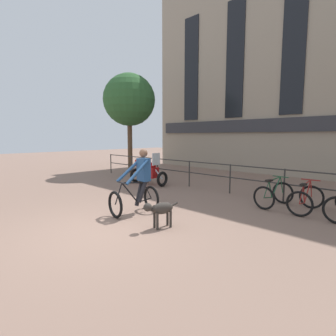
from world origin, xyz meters
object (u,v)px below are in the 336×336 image
(cyclist_with_bike, at_px, (138,185))
(parked_bicycle_near_lamp, at_px, (274,194))
(parked_bicycle_mid_left, at_px, (306,199))
(dog, at_px, (160,209))
(parked_motorcycle, at_px, (148,171))

(cyclist_with_bike, height_order, parked_bicycle_near_lamp, cyclist_with_bike)
(cyclist_with_bike, xyz_separation_m, parked_bicycle_mid_left, (3.16, 3.15, -0.41))
(parked_bicycle_mid_left, bearing_deg, cyclist_with_bike, 44.07)
(cyclist_with_bike, bearing_deg, parked_bicycle_mid_left, 51.37)
(dog, height_order, parked_bicycle_mid_left, parked_bicycle_mid_left)
(dog, distance_m, parked_bicycle_near_lamp, 3.72)
(parked_bicycle_near_lamp, bearing_deg, parked_motorcycle, 8.70)
(cyclist_with_bike, distance_m, parked_bicycle_mid_left, 4.48)
(cyclist_with_bike, distance_m, dog, 1.36)
(parked_motorcycle, xyz_separation_m, parked_bicycle_mid_left, (6.14, 0.19, -0.20))
(dog, relative_size, parked_bicycle_near_lamp, 0.75)
(cyclist_with_bike, bearing_deg, dog, -12.01)
(cyclist_with_bike, bearing_deg, parked_bicycle_near_lamp, 60.33)
(parked_bicycle_mid_left, bearing_deg, parked_bicycle_near_lamp, -0.80)
(cyclist_with_bike, xyz_separation_m, parked_bicycle_near_lamp, (2.30, 3.15, -0.41))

